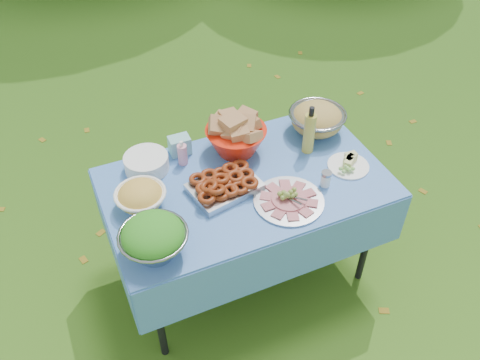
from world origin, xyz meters
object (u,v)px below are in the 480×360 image
(bread_bowl, at_px, (236,135))
(charcuterie_platter, at_px, (289,196))
(plate_stack, at_px, (146,163))
(pasta_bowl_steel, at_px, (317,119))
(salad_bowl, at_px, (154,238))
(oil_bottle, at_px, (310,130))
(picnic_table, at_px, (245,230))

(bread_bowl, distance_m, charcuterie_platter, 0.49)
(plate_stack, relative_size, pasta_bowl_steel, 0.72)
(plate_stack, xyz_separation_m, bread_bowl, (0.50, -0.05, 0.07))
(plate_stack, distance_m, pasta_bowl_steel, 1.00)
(salad_bowl, relative_size, bread_bowl, 0.91)
(salad_bowl, xyz_separation_m, bread_bowl, (0.62, 0.52, 0.01))
(salad_bowl, xyz_separation_m, pasta_bowl_steel, (1.12, 0.50, -0.01))
(plate_stack, bearing_deg, oil_bottle, -13.71)
(salad_bowl, relative_size, oil_bottle, 1.06)
(pasta_bowl_steel, relative_size, charcuterie_platter, 0.92)
(charcuterie_platter, xyz_separation_m, oil_bottle, (0.28, 0.31, 0.10))
(charcuterie_platter, distance_m, oil_bottle, 0.43)
(plate_stack, height_order, pasta_bowl_steel, pasta_bowl_steel)
(picnic_table, distance_m, plate_stack, 0.68)
(plate_stack, bearing_deg, bread_bowl, -5.76)
(plate_stack, distance_m, oil_bottle, 0.89)
(bread_bowl, bearing_deg, picnic_table, -102.06)
(picnic_table, relative_size, bread_bowl, 4.35)
(plate_stack, xyz_separation_m, charcuterie_platter, (0.58, -0.52, -0.00))
(charcuterie_platter, relative_size, oil_bottle, 1.23)
(picnic_table, distance_m, bread_bowl, 0.56)
(picnic_table, bearing_deg, charcuterie_platter, -58.78)
(picnic_table, xyz_separation_m, plate_stack, (-0.44, 0.30, 0.42))
(picnic_table, xyz_separation_m, bread_bowl, (0.05, 0.25, 0.49))
(salad_bowl, xyz_separation_m, charcuterie_platter, (0.70, 0.05, -0.06))
(picnic_table, bearing_deg, plate_stack, 145.62)
(salad_bowl, distance_m, bread_bowl, 0.81)
(pasta_bowl_steel, bearing_deg, charcuterie_platter, -132.64)
(charcuterie_platter, bearing_deg, bread_bowl, 99.60)
(salad_bowl, bearing_deg, plate_stack, 77.62)
(picnic_table, relative_size, oil_bottle, 5.07)
(plate_stack, bearing_deg, picnic_table, -34.38)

